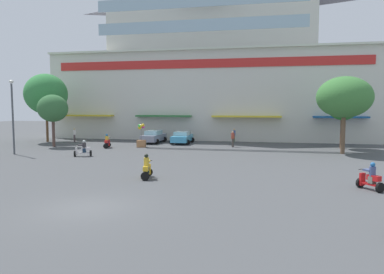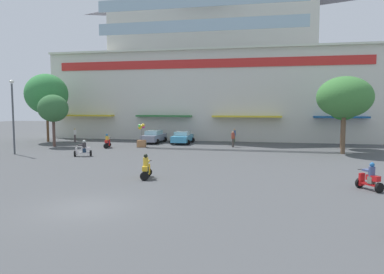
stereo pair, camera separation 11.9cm
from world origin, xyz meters
name	(u,v)px [view 1 (the left image)]	position (x,y,z in m)	size (l,w,h in m)	color
ground_plane	(168,162)	(0.00, 13.00, 0.00)	(128.00, 128.00, 0.00)	#494B4D
colonial_building	(211,72)	(0.00, 35.58, 8.99)	(42.10, 15.38, 20.61)	silver
plaza_tree_0	(53,109)	(-14.82, 20.63, 4.10)	(3.29, 2.86, 5.58)	brown
plaza_tree_1	(343,105)	(15.18, 25.10, 4.51)	(3.28, 3.48, 6.18)	brown
plaza_tree_2	(46,94)	(-18.54, 25.11, 5.79)	(4.95, 5.24, 8.22)	brown
plaza_tree_3	(344,97)	(14.43, 20.81, 5.17)	(4.92, 5.05, 7.06)	brown
parked_car_0	(154,137)	(-5.51, 26.60, 0.75)	(2.46, 4.54, 1.47)	gray
parked_car_1	(182,137)	(-2.02, 26.54, 0.73)	(2.46, 4.40, 1.42)	#3E98C7
scooter_rider_2	(371,179)	(12.94, 6.02, 0.62)	(1.21, 1.45, 1.49)	black
scooter_rider_3	(83,150)	(-8.05, 14.49, 0.59)	(1.56, 1.03, 1.43)	black
scooter_rider_4	(147,168)	(0.48, 6.52, 0.62)	(0.76, 1.51, 1.52)	black
scooter_rider_5	(107,142)	(-8.72, 20.74, 0.62)	(0.84, 1.54, 1.49)	black
pedestrian_0	(74,134)	(-15.19, 25.54, 0.97)	(0.44, 0.44, 1.69)	#524344
pedestrian_1	(233,138)	(4.09, 24.08, 0.99)	(0.51, 0.51, 1.74)	#473E39
pedestrian_2	(234,135)	(3.80, 28.67, 0.97)	(0.47, 0.47, 1.69)	#455342
streetlamp_near	(13,111)	(-14.83, 14.41, 3.91)	(0.40, 0.40, 6.70)	#474C51
balloon_vendor_cart	(141,137)	(-5.41, 22.04, 1.05)	(0.96, 0.73, 2.52)	#A36F46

